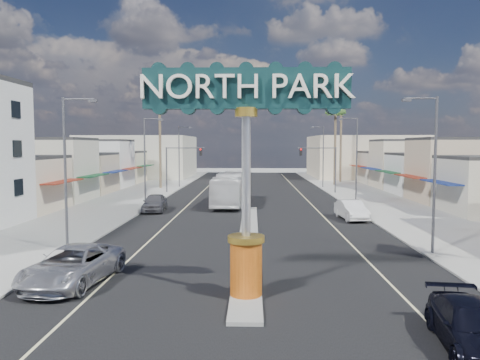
# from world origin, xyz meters

# --- Properties ---
(ground) EXTENTS (160.00, 160.00, 0.00)m
(ground) POSITION_xyz_m (0.00, 30.00, 0.00)
(ground) COLOR gray
(ground) RESTS_ON ground
(road) EXTENTS (20.00, 120.00, 0.01)m
(road) POSITION_xyz_m (0.00, 30.00, 0.01)
(road) COLOR black
(road) RESTS_ON ground
(median_island) EXTENTS (1.30, 30.00, 0.16)m
(median_island) POSITION_xyz_m (0.00, 14.00, 0.08)
(median_island) COLOR gray
(median_island) RESTS_ON ground
(sidewalk_left) EXTENTS (8.00, 120.00, 0.12)m
(sidewalk_left) POSITION_xyz_m (-14.00, 30.00, 0.06)
(sidewalk_left) COLOR gray
(sidewalk_left) RESTS_ON ground
(sidewalk_right) EXTENTS (8.00, 120.00, 0.12)m
(sidewalk_right) POSITION_xyz_m (14.00, 30.00, 0.06)
(sidewalk_right) COLOR gray
(sidewalk_right) RESTS_ON ground
(storefront_row_left) EXTENTS (12.00, 42.00, 6.00)m
(storefront_row_left) POSITION_xyz_m (-24.00, 43.00, 3.00)
(storefront_row_left) COLOR beige
(storefront_row_left) RESTS_ON ground
(storefront_row_right) EXTENTS (12.00, 42.00, 6.00)m
(storefront_row_right) POSITION_xyz_m (24.00, 43.00, 3.00)
(storefront_row_right) COLOR #B7B29E
(storefront_row_right) RESTS_ON ground
(backdrop_far_left) EXTENTS (20.00, 20.00, 8.00)m
(backdrop_far_left) POSITION_xyz_m (-22.00, 75.00, 4.00)
(backdrop_far_left) COLOR #B7B29E
(backdrop_far_left) RESTS_ON ground
(backdrop_far_right) EXTENTS (20.00, 20.00, 8.00)m
(backdrop_far_right) POSITION_xyz_m (22.00, 75.00, 4.00)
(backdrop_far_right) COLOR beige
(backdrop_far_right) RESTS_ON ground
(gateway_sign) EXTENTS (8.20, 1.50, 9.15)m
(gateway_sign) POSITION_xyz_m (0.00, 1.98, 5.93)
(gateway_sign) COLOR #B2460D
(gateway_sign) RESTS_ON median_island
(traffic_signal_left) EXTENTS (5.09, 0.45, 6.00)m
(traffic_signal_left) POSITION_xyz_m (-9.18, 43.99, 4.27)
(traffic_signal_left) COLOR #47474C
(traffic_signal_left) RESTS_ON ground
(traffic_signal_right) EXTENTS (5.09, 0.45, 6.00)m
(traffic_signal_right) POSITION_xyz_m (9.18, 43.99, 4.27)
(traffic_signal_right) COLOR #47474C
(traffic_signal_right) RESTS_ON ground
(streetlight_l_near) EXTENTS (2.03, 0.22, 9.00)m
(streetlight_l_near) POSITION_xyz_m (-10.43, 10.00, 5.07)
(streetlight_l_near) COLOR #47474C
(streetlight_l_near) RESTS_ON ground
(streetlight_l_mid) EXTENTS (2.03, 0.22, 9.00)m
(streetlight_l_mid) POSITION_xyz_m (-10.43, 30.00, 5.07)
(streetlight_l_mid) COLOR #47474C
(streetlight_l_mid) RESTS_ON ground
(streetlight_l_far) EXTENTS (2.03, 0.22, 9.00)m
(streetlight_l_far) POSITION_xyz_m (-10.43, 52.00, 5.07)
(streetlight_l_far) COLOR #47474C
(streetlight_l_far) RESTS_ON ground
(streetlight_r_near) EXTENTS (2.03, 0.22, 9.00)m
(streetlight_r_near) POSITION_xyz_m (10.43, 10.00, 5.07)
(streetlight_r_near) COLOR #47474C
(streetlight_r_near) RESTS_ON ground
(streetlight_r_mid) EXTENTS (2.03, 0.22, 9.00)m
(streetlight_r_mid) POSITION_xyz_m (10.43, 30.00, 5.07)
(streetlight_r_mid) COLOR #47474C
(streetlight_r_mid) RESTS_ON ground
(streetlight_r_far) EXTENTS (2.03, 0.22, 9.00)m
(streetlight_r_far) POSITION_xyz_m (10.43, 52.00, 5.07)
(streetlight_r_far) COLOR #47474C
(streetlight_r_far) RESTS_ON ground
(palm_left_far) EXTENTS (2.60, 2.60, 13.10)m
(palm_left_far) POSITION_xyz_m (-13.00, 50.00, 11.50)
(palm_left_far) COLOR brown
(palm_left_far) RESTS_ON ground
(palm_right_mid) EXTENTS (2.60, 2.60, 12.10)m
(palm_right_mid) POSITION_xyz_m (13.00, 56.00, 10.60)
(palm_right_mid) COLOR brown
(palm_right_mid) RESTS_ON ground
(palm_right_far) EXTENTS (2.60, 2.60, 14.10)m
(palm_right_far) POSITION_xyz_m (15.00, 62.00, 12.39)
(palm_right_far) COLOR brown
(palm_right_far) RESTS_ON ground
(suv_left) EXTENTS (3.62, 6.43, 1.70)m
(suv_left) POSITION_xyz_m (-7.86, 3.80, 0.85)
(suv_left) COLOR silver
(suv_left) RESTS_ON ground
(suv_right) EXTENTS (2.58, 5.13, 1.43)m
(suv_right) POSITION_xyz_m (7.01, -2.59, 0.71)
(suv_right) COLOR black
(suv_right) RESTS_ON ground
(car_parked_left) EXTENTS (2.25, 5.05, 1.69)m
(car_parked_left) POSITION_xyz_m (-9.00, 26.96, 0.84)
(car_parked_left) COLOR slate
(car_parked_left) RESTS_ON ground
(car_parked_right) EXTENTS (2.18, 5.04, 1.61)m
(car_parked_right) POSITION_xyz_m (8.61, 22.62, 0.81)
(car_parked_right) COLOR white
(car_parked_right) RESTS_ON ground
(city_bus) EXTENTS (3.58, 12.26, 3.37)m
(city_bus) POSITION_xyz_m (-2.00, 32.12, 1.69)
(city_bus) COLOR silver
(city_bus) RESTS_ON ground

